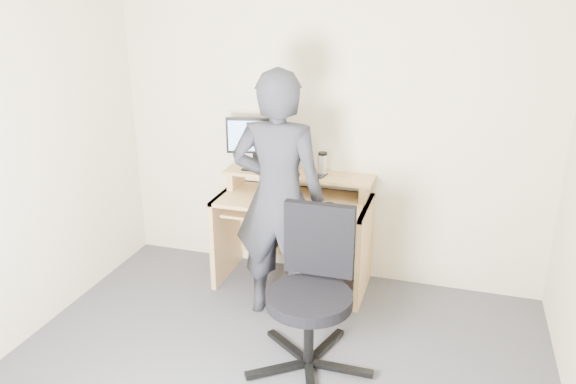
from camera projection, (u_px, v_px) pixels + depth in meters
The scene contains 12 objects.
back_wall at pixel (328, 129), 4.44m from camera, with size 3.50×0.02×2.50m, color beige.
desk at pixel (296, 218), 4.54m from camera, with size 1.20×0.60×0.91m.
monitor at pixel (255, 139), 4.47m from camera, with size 0.45×0.13×0.43m.
external_drive at pixel (278, 158), 4.51m from camera, with size 0.07×0.13×0.20m, color black.
travel_mug at pixel (323, 165), 4.42m from camera, with size 0.07×0.07×0.16m, color silver.
smartphone at pixel (321, 175), 4.41m from camera, with size 0.07×0.13×0.01m, color black.
charger at pixel (283, 173), 4.43m from camera, with size 0.04×0.04×0.04m, color black.
headphones at pixel (280, 167), 4.60m from camera, with size 0.16×0.16×0.02m, color silver.
keyboard at pixel (287, 212), 4.35m from camera, with size 0.46×0.18×0.03m, color black.
mouse at pixel (329, 205), 4.22m from camera, with size 0.10×0.06×0.04m, color black.
office_chair at pixel (313, 285), 3.50m from camera, with size 0.77×0.81×1.02m.
person at pixel (278, 198), 3.95m from camera, with size 0.67×0.44×1.82m, color black.
Camera 1 is at (0.96, -2.50, 2.31)m, focal length 35.00 mm.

